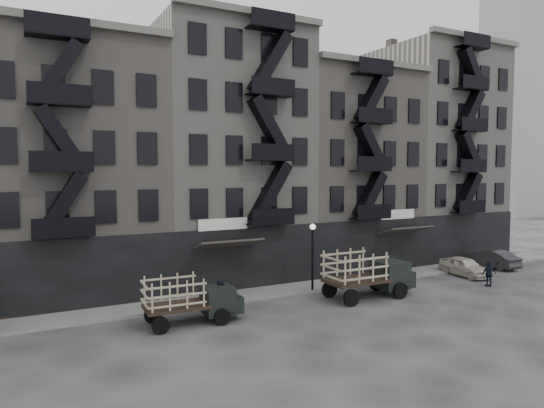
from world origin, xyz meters
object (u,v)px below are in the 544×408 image
stake_truck_west (190,296)px  policeman (489,274)px  stake_truck_east (368,271)px  pedestrian_mid (220,299)px  car_east (465,267)px  car_far (492,259)px

stake_truck_west → policeman: (19.68, -1.80, -0.56)m
stake_truck_west → policeman: size_ratio=3.00×
stake_truck_east → pedestrian_mid: size_ratio=2.90×
stake_truck_east → pedestrian_mid: bearing=177.9°
stake_truck_west → car_east: 20.90m
stake_truck_west → stake_truck_east: 10.90m
stake_truck_west → stake_truck_east: (10.89, -0.24, 0.25)m
car_east → pedestrian_mid: 19.23m
car_east → policeman: bearing=-106.4°
stake_truck_east → pedestrian_mid: (-9.25, 0.48, -0.64)m
stake_truck_east → policeman: stake_truck_east is taller
car_east → policeman: (-1.18, -2.92, 0.13)m
stake_truck_west → car_far: (25.18, 2.21, -0.67)m
car_far → stake_truck_east: bearing=10.6°
stake_truck_east → policeman: size_ratio=3.51×
policeman → car_east: bearing=-89.4°
stake_truck_east → stake_truck_west: bearing=179.6°
car_far → policeman: (-5.50, -4.00, 0.11)m
pedestrian_mid → policeman: pedestrian_mid is taller
stake_truck_east → car_east: (9.97, 1.36, -0.94)m
car_east → pedestrian_mid: size_ratio=2.04×
stake_truck_east → pedestrian_mid: stake_truck_east is taller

